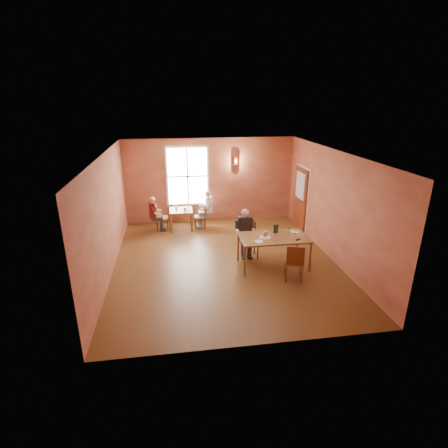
{
  "coord_description": "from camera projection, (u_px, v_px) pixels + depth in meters",
  "views": [
    {
      "loc": [
        -1.34,
        -8.64,
        4.31
      ],
      "look_at": [
        0.0,
        0.2,
        1.05
      ],
      "focal_mm": 28.0,
      "sensor_mm": 36.0,
      "label": 1
    }
  ],
  "objects": [
    {
      "name": "main_table",
      "position": [
        273.0,
        251.0,
        9.34
      ],
      "size": [
        1.8,
        1.01,
        0.84
      ],
      "primitive_type": null,
      "color": "brown",
      "rests_on": "ground"
    },
    {
      "name": "diner_white",
      "position": [
        201.0,
        210.0,
        12.04
      ],
      "size": [
        0.5,
        0.5,
        1.26
      ],
      "primitive_type": null,
      "rotation": [
        0.0,
        0.0,
        1.57
      ],
      "color": "silver",
      "rests_on": "ground"
    },
    {
      "name": "ground",
      "position": [
        225.0,
        262.0,
        9.69
      ],
      "size": [
        6.0,
        7.0,
        0.01
      ],
      "primitive_type": "cube",
      "color": "brown",
      "rests_on": "ground"
    },
    {
      "name": "sandwich",
      "position": [
        265.0,
        234.0,
        9.21
      ],
      "size": [
        0.12,
        0.11,
        0.12
      ],
      "primitive_type": "cube",
      "rotation": [
        0.0,
        0.0,
        0.17
      ],
      "color": "#E0AD7A",
      "rests_on": "main_table"
    },
    {
      "name": "napkin",
      "position": [
        259.0,
        241.0,
        8.89
      ],
      "size": [
        0.25,
        0.25,
        0.01
      ],
      "primitive_type": "cube",
      "rotation": [
        0.0,
        0.0,
        0.3
      ],
      "color": "silver",
      "rests_on": "main_table"
    },
    {
      "name": "side_plate",
      "position": [
        295.0,
        232.0,
        9.5
      ],
      "size": [
        0.26,
        0.26,
        0.02
      ],
      "primitive_type": "cylinder",
      "rotation": [
        0.0,
        0.0,
        -0.29
      ],
      "color": "silver",
      "rests_on": "main_table"
    },
    {
      "name": "goblet_c",
      "position": [
        288.0,
        235.0,
        9.02
      ],
      "size": [
        0.1,
        0.1,
        0.21
      ],
      "primitive_type": null,
      "rotation": [
        0.0,
        0.0,
        0.24
      ],
      "color": "white",
      "rests_on": "main_table"
    },
    {
      "name": "plate_food",
      "position": [
        265.0,
        237.0,
        9.12
      ],
      "size": [
        0.38,
        0.38,
        0.04
      ],
      "primitive_type": "cylinder",
      "rotation": [
        0.0,
        0.0,
        0.38
      ],
      "color": "white",
      "rests_on": "main_table"
    },
    {
      "name": "chair_empty",
      "position": [
        294.0,
        262.0,
        8.63
      ],
      "size": [
        0.52,
        0.52,
        0.96
      ],
      "primitive_type": null,
      "rotation": [
        0.0,
        0.0,
        -0.25
      ],
      "color": "#5C3117",
      "rests_on": "ground"
    },
    {
      "name": "goblet_b",
      "position": [
        296.0,
        233.0,
        9.14
      ],
      "size": [
        0.11,
        0.11,
        0.21
      ],
      "primitive_type": null,
      "rotation": [
        0.0,
        0.0,
        0.43
      ],
      "color": "white",
      "rests_on": "main_table"
    },
    {
      "name": "diner_main",
      "position": [
        250.0,
        236.0,
        9.76
      ],
      "size": [
        0.53,
        0.53,
        1.31
      ],
      "primitive_type": null,
      "rotation": [
        0.0,
        0.0,
        3.14
      ],
      "color": "black",
      "rests_on": "ground"
    },
    {
      "name": "wall_left",
      "position": [
        107.0,
        216.0,
        8.76
      ],
      "size": [
        0.04,
        7.0,
        3.0
      ],
      "primitive_type": "cube",
      "color": "brown",
      "rests_on": "ground"
    },
    {
      "name": "wall_front",
      "position": [
        256.0,
        273.0,
        5.93
      ],
      "size": [
        6.0,
        0.04,
        3.0
      ],
      "primitive_type": "cube",
      "color": "brown",
      "rests_on": "ground"
    },
    {
      "name": "cup_a",
      "position": [
        185.0,
        209.0,
        11.82
      ],
      "size": [
        0.14,
        0.14,
        0.09
      ],
      "primitive_type": "imported",
      "rotation": [
        0.0,
        0.0,
        0.2
      ],
      "color": "silver",
      "rests_on": "second_table"
    },
    {
      "name": "chair_diner_white",
      "position": [
        200.0,
        216.0,
        12.11
      ],
      "size": [
        0.37,
        0.37,
        0.84
      ],
      "primitive_type": null,
      "rotation": [
        0.0,
        0.0,
        1.57
      ],
      "color": "#3A200B",
      "rests_on": "ground"
    },
    {
      "name": "diner_maroon",
      "position": [
        161.0,
        213.0,
        11.86
      ],
      "size": [
        0.47,
        0.47,
        1.17
      ],
      "primitive_type": null,
      "rotation": [
        0.0,
        0.0,
        -1.57
      ],
      "color": "#581A1F",
      "rests_on": "ground"
    },
    {
      "name": "ceiling",
      "position": [
        225.0,
        153.0,
        8.67
      ],
      "size": [
        6.0,
        7.0,
        0.04
      ],
      "primitive_type": "cube",
      "color": "white",
      "rests_on": "wall_back"
    },
    {
      "name": "chair_diner_main",
      "position": [
        249.0,
        241.0,
        9.85
      ],
      "size": [
        0.44,
        0.44,
        0.99
      ],
      "primitive_type": null,
      "rotation": [
        0.0,
        0.0,
        3.14
      ],
      "color": "#3E1C0E",
      "rests_on": "ground"
    },
    {
      "name": "second_table",
      "position": [
        181.0,
        219.0,
        12.04
      ],
      "size": [
        0.77,
        0.77,
        0.68
      ],
      "primitive_type": null,
      "color": "brown",
      "rests_on": "ground"
    },
    {
      "name": "menu_stand",
      "position": [
        276.0,
        229.0,
        9.43
      ],
      "size": [
        0.15,
        0.11,
        0.23
      ],
      "primitive_type": "cube",
      "rotation": [
        0.0,
        0.0,
        0.35
      ],
      "color": "#1B2F22",
      "rests_on": "main_table"
    },
    {
      "name": "wall_right",
      "position": [
        333.0,
        206.0,
        9.6
      ],
      "size": [
        0.04,
        7.0,
        3.0
      ],
      "primitive_type": "cube",
      "color": "brown",
      "rests_on": "ground"
    },
    {
      "name": "wall_back",
      "position": [
        210.0,
        181.0,
        12.43
      ],
      "size": [
        6.0,
        0.04,
        3.0
      ],
      "primitive_type": "cube",
      "color": "brown",
      "rests_on": "ground"
    },
    {
      "name": "door",
      "position": [
        300.0,
        199.0,
        11.88
      ],
      "size": [
        0.12,
        1.04,
        2.1
      ],
      "primitive_type": "cube",
      "color": "maroon",
      "rests_on": "ground"
    },
    {
      "name": "chair_diner_maroon",
      "position": [
        162.0,
        217.0,
        11.92
      ],
      "size": [
        0.39,
        0.39,
        0.89
      ],
      "primitive_type": null,
      "rotation": [
        0.0,
        0.0,
        -1.57
      ],
      "color": "brown",
      "rests_on": "ground"
    },
    {
      "name": "cup_b",
      "position": [
        176.0,
        208.0,
        12.02
      ],
      "size": [
        0.12,
        0.12,
        0.09
      ],
      "primitive_type": "imported",
      "rotation": [
        0.0,
        0.0,
        -0.39
      ],
      "color": "white",
      "rests_on": "second_table"
    },
    {
      "name": "sunglasses",
      "position": [
        298.0,
        239.0,
        9.0
      ],
      "size": [
        0.14,
        0.1,
        0.02
      ],
      "primitive_type": "cube",
      "rotation": [
        0.0,
        0.0,
        0.51
      ],
      "color": "black",
      "rests_on": "main_table"
    },
    {
      "name": "knife",
      "position": [
        276.0,
        241.0,
        8.92
      ],
      "size": [
        0.2,
        0.08,
        0.0
      ],
      "primitive_type": "cube",
      "rotation": [
        0.0,
        0.0,
        0.33
      ],
      "color": "silver",
      "rests_on": "main_table"
    },
    {
      "name": "window",
      "position": [
        188.0,
        176.0,
        12.2
      ],
      "size": [
        1.36,
        0.1,
        1.96
      ],
      "primitive_type": "cube",
      "color": "white",
      "rests_on": "wall_back"
    },
    {
      "name": "wall_sconce",
      "position": [
        236.0,
        161.0,
        12.23
      ],
      "size": [
        0.16,
        0.16,
        0.28
      ],
      "primitive_type": "cylinder",
      "color": "brown",
      "rests_on": "wall_back"
    },
    {
      "name": "goblet_a",
      "position": [
        288.0,
        231.0,
        9.29
      ],
      "size": [
        0.09,
        0.09,
        0.2
      ],
      "primitive_type": null,
      "rotation": [
        0.0,
        0.0,
        0.2
      ],
      "color": "white",
      "rests_on": "main_table"
    }
  ]
}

